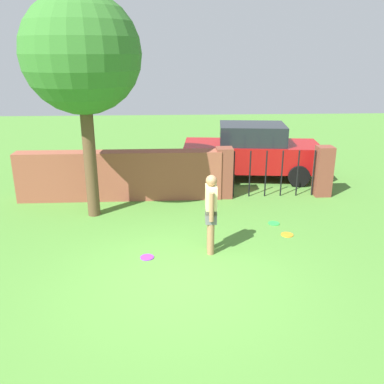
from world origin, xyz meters
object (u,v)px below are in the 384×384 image
at_px(tree, 82,55).
at_px(frisbee_purple, 147,257).
at_px(frisbee_orange, 287,235).
at_px(frisbee_green, 274,223).
at_px(person, 211,210).
at_px(car, 251,151).

xyz_separation_m(tree, frisbee_purple, (1.42, -2.35, -3.77)).
bearing_deg(frisbee_orange, frisbee_green, 102.26).
height_order(tree, frisbee_purple, tree).
bearing_deg(frisbee_purple, frisbee_green, 27.94).
distance_m(person, car, 5.39).
relative_size(tree, frisbee_orange, 19.02).
height_order(person, frisbee_purple, person).
xyz_separation_m(person, frisbee_orange, (1.78, 0.69, -0.89)).
height_order(frisbee_green, frisbee_orange, same).
relative_size(person, frisbee_orange, 6.00).
relative_size(tree, frisbee_purple, 19.02).
bearing_deg(frisbee_green, tree, 169.48).
bearing_deg(frisbee_green, car, 87.89).
bearing_deg(frisbee_green, person, -140.76).
height_order(car, frisbee_orange, car).
height_order(person, car, car).
xyz_separation_m(car, frisbee_orange, (0.00, -4.41, -0.85)).
bearing_deg(tree, frisbee_orange, -18.00).
bearing_deg(frisbee_purple, person, 9.29).
relative_size(car, frisbee_orange, 16.13).
xyz_separation_m(frisbee_green, frisbee_purple, (-2.91, -1.54, 0.00)).
distance_m(person, frisbee_purple, 1.57).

